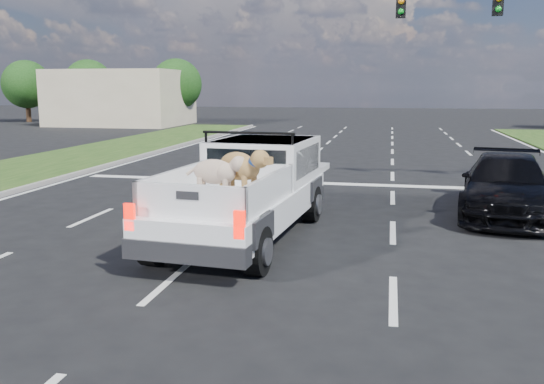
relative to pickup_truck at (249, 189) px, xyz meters
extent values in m
plane|color=black|center=(1.17, -3.05, -1.01)|extent=(160.00, 160.00, 0.00)
cube|color=silver|center=(-4.08, 2.95, -1.00)|extent=(0.12, 60.00, 0.01)
cube|color=silver|center=(-0.58, 2.95, -1.00)|extent=(0.12, 60.00, 0.01)
cube|color=silver|center=(2.92, 2.95, -1.00)|extent=(0.12, 60.00, 0.01)
cube|color=silver|center=(-7.63, 2.95, -1.00)|extent=(0.15, 60.00, 0.01)
cube|color=silver|center=(1.17, 6.95, -1.00)|extent=(17.00, 0.45, 0.01)
cube|color=gray|center=(-7.88, 2.95, -0.94)|extent=(0.15, 60.00, 0.14)
cube|color=black|center=(2.97, 7.45, 4.59)|extent=(0.30, 0.18, 0.95)
cube|color=beige|center=(-18.83, 32.95, 1.19)|extent=(10.00, 8.00, 4.40)
cylinder|color=#332114|center=(-28.83, 34.95, 0.07)|extent=(0.44, 0.44, 2.16)
sphere|color=#13350E|center=(-28.83, 34.95, 2.29)|extent=(4.20, 4.20, 4.20)
cylinder|color=#332114|center=(-22.83, 34.95, 0.07)|extent=(0.44, 0.44, 2.16)
sphere|color=#13350E|center=(-22.83, 34.95, 2.29)|extent=(4.20, 4.20, 4.20)
cylinder|color=#332114|center=(-14.83, 34.95, 0.07)|extent=(0.44, 0.44, 2.16)
sphere|color=#13350E|center=(-14.83, 34.95, 2.29)|extent=(4.20, 4.20, 4.20)
cylinder|color=black|center=(-1.15, -2.21, -0.60)|extent=(0.37, 0.85, 0.82)
cylinder|color=black|center=(0.73, -2.37, -0.60)|extent=(0.37, 0.85, 0.82)
cylinder|color=black|center=(-0.80, 1.78, -0.60)|extent=(0.37, 0.85, 0.82)
cylinder|color=black|center=(1.08, 1.61, -0.60)|extent=(0.37, 0.85, 0.82)
cube|color=silver|center=(-0.03, -0.24, -0.30)|extent=(2.55, 5.89, 0.56)
cube|color=silver|center=(0.09, 1.10, 0.45)|extent=(2.20, 2.65, 0.93)
cube|color=black|center=(-0.02, -0.12, 0.48)|extent=(1.67, 0.18, 0.67)
cylinder|color=black|center=(-0.01, 0.03, 1.13)|extent=(1.94, 0.22, 0.05)
cube|color=black|center=(-0.14, -1.51, -0.05)|extent=(2.16, 2.91, 0.06)
cube|color=silver|center=(-1.06, -1.43, 0.27)|extent=(0.33, 2.75, 0.56)
cube|color=silver|center=(0.77, -1.59, 0.27)|extent=(0.33, 2.75, 0.56)
cube|color=silver|center=(-0.26, -2.84, 0.27)|extent=(1.93, 0.25, 0.56)
cube|color=#F51105|center=(-1.19, -2.99, 0.02)|extent=(0.18, 0.08, 0.43)
cube|color=#F51105|center=(0.64, -3.15, 0.02)|extent=(0.18, 0.08, 0.43)
cube|color=black|center=(-0.27, -2.99, -0.49)|extent=(2.10, 0.50, 0.32)
imported|color=#A8AAAF|center=(-1.03, 1.85, -0.27)|extent=(1.84, 4.36, 1.47)
imported|color=black|center=(5.56, 3.23, -0.29)|extent=(2.79, 5.23, 1.44)
camera|label=1|loc=(2.79, -11.20, 2.03)|focal=38.00mm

